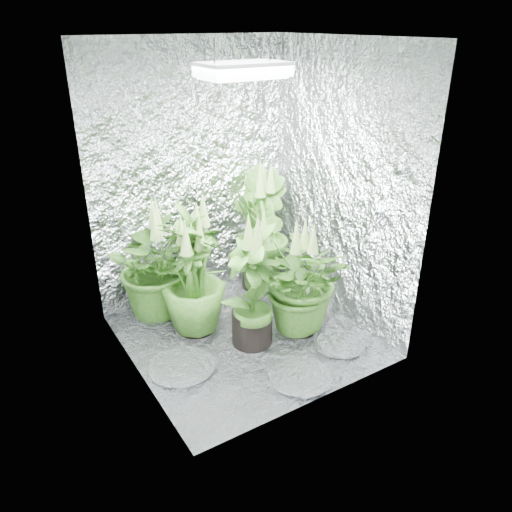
{
  "coord_description": "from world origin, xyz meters",
  "views": [
    {
      "loc": [
        -1.54,
        -2.61,
        2.09
      ],
      "look_at": [
        0.09,
        0.0,
        0.63
      ],
      "focal_mm": 35.0,
      "sensor_mm": 36.0,
      "label": 1
    }
  ],
  "objects": [
    {
      "name": "plant_b",
      "position": [
        -0.13,
        0.51,
        0.44
      ],
      "size": [
        0.64,
        0.64,
        0.95
      ],
      "rotation": [
        0.0,
        0.0,
        0.71
      ],
      "color": "black",
      "rests_on": "ground"
    },
    {
      "name": "plant_f",
      "position": [
        0.0,
        -0.08,
        0.44
      ],
      "size": [
        0.62,
        0.62,
        0.98
      ],
      "rotation": [
        0.0,
        0.0,
        4.27
      ],
      "color": "black",
      "rests_on": "ground"
    },
    {
      "name": "plant_a",
      "position": [
        -0.4,
        0.62,
        0.43
      ],
      "size": [
        0.75,
        0.75,
        0.92
      ],
      "rotation": [
        0.0,
        0.0,
        0.0
      ],
      "color": "black",
      "rests_on": "ground"
    },
    {
      "name": "plant_d",
      "position": [
        -0.26,
        0.28,
        0.41
      ],
      "size": [
        0.63,
        0.63,
        0.91
      ],
      "rotation": [
        0.0,
        0.0,
        2.14
      ],
      "color": "black",
      "rests_on": "ground"
    },
    {
      "name": "circulation_fan",
      "position": [
        0.6,
        0.42,
        0.15
      ],
      "size": [
        0.16,
        0.31,
        0.35
      ],
      "rotation": [
        0.0,
        0.0,
        0.15
      ],
      "color": "black",
      "rests_on": "ground"
    },
    {
      "name": "ground",
      "position": [
        0.0,
        0.0,
        0.0
      ],
      "size": [
        1.6,
        1.6,
        0.0
      ],
      "primitive_type": "plane",
      "color": "silver",
      "rests_on": "ground"
    },
    {
      "name": "grow_lamp",
      "position": [
        0.0,
        0.0,
        1.83
      ],
      "size": [
        0.5,
        0.3,
        0.22
      ],
      "color": "gray",
      "rests_on": "ceiling"
    },
    {
      "name": "plant_c",
      "position": [
        0.49,
        0.6,
        0.5
      ],
      "size": [
        0.54,
        0.54,
        1.08
      ],
      "rotation": [
        0.0,
        0.0,
        1.57
      ],
      "color": "black",
      "rests_on": "ground"
    },
    {
      "name": "ceiling",
      "position": [
        0.0,
        0.0,
        2.0
      ],
      "size": [
        1.6,
        1.6,
        0.01
      ],
      "primitive_type": "cube",
      "color": "silver",
      "rests_on": "walls"
    },
    {
      "name": "plant_label",
      "position": [
        0.43,
        -0.16,
        0.3
      ],
      "size": [
        0.06,
        0.05,
        0.09
      ],
      "primitive_type": "cube",
      "rotation": [
        -0.21,
        0.0,
        0.59
      ],
      "color": "white",
      "rests_on": "plant_e"
    },
    {
      "name": "plant_e",
      "position": [
        0.38,
        -0.14,
        0.42
      ],
      "size": [
        0.91,
        0.91,
        0.88
      ],
      "rotation": [
        0.0,
        0.0,
        3.46
      ],
      "color": "black",
      "rests_on": "ground"
    },
    {
      "name": "walls",
      "position": [
        0.0,
        0.0,
        1.0
      ],
      "size": [
        1.62,
        1.62,
        2.0
      ],
      "color": "silver",
      "rests_on": "ground"
    }
  ]
}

